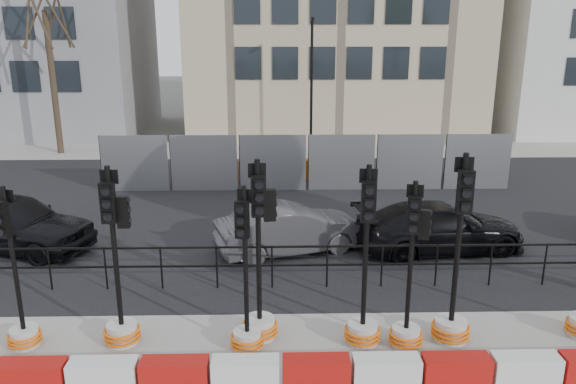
{
  "coord_description": "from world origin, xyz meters",
  "views": [
    {
      "loc": [
        -1.11,
        -10.07,
        5.48
      ],
      "look_at": [
        -0.81,
        3.0,
        1.69
      ],
      "focal_mm": 35.0,
      "sensor_mm": 36.0,
      "label": 1
    }
  ],
  "objects_px": {
    "traffic_signal_a": "(21,316)",
    "car_c": "(439,227)",
    "car_a": "(12,222)",
    "traffic_signal_d": "(260,299)"
  },
  "relations": [
    {
      "from": "traffic_signal_a",
      "to": "car_c",
      "type": "distance_m",
      "value": 9.73
    },
    {
      "from": "car_a",
      "to": "car_c",
      "type": "height_order",
      "value": "car_a"
    },
    {
      "from": "traffic_signal_d",
      "to": "car_c",
      "type": "bearing_deg",
      "value": 34.85
    },
    {
      "from": "car_c",
      "to": "traffic_signal_d",
      "type": "bearing_deg",
      "value": 124.77
    },
    {
      "from": "traffic_signal_a",
      "to": "car_a",
      "type": "xyz_separation_m",
      "value": [
        -2.26,
        4.74,
        0.12
      ]
    },
    {
      "from": "traffic_signal_a",
      "to": "car_c",
      "type": "relative_size",
      "value": 0.66
    },
    {
      "from": "traffic_signal_a",
      "to": "car_a",
      "type": "bearing_deg",
      "value": 133.58
    },
    {
      "from": "traffic_signal_d",
      "to": "car_c",
      "type": "distance_m",
      "value": 6.12
    },
    {
      "from": "traffic_signal_d",
      "to": "car_c",
      "type": "xyz_separation_m",
      "value": [
        4.47,
        4.19,
        -0.18
      ]
    },
    {
      "from": "traffic_signal_d",
      "to": "car_a",
      "type": "distance_m",
      "value": 7.92
    }
  ]
}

